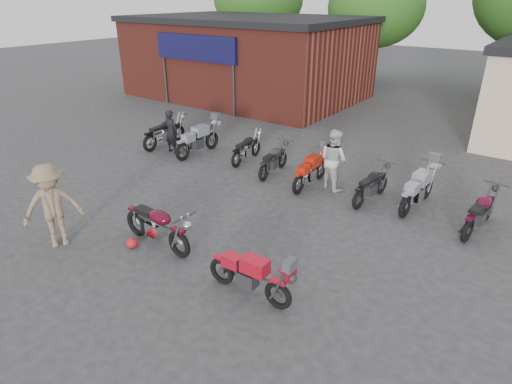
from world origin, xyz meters
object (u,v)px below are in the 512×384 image
Objects in this scene: helmet at (132,243)px; row_bike_7 at (481,210)px; person_tan at (52,206)px; row_bike_2 at (247,147)px; row_bike_1 at (198,138)px; person_dark at (171,131)px; sportbike at (250,273)px; row_bike_5 at (372,184)px; row_bike_6 at (419,187)px; row_bike_4 at (311,169)px; row_bike_0 at (165,131)px; row_bike_3 at (274,159)px; vintage_motorcycle at (157,223)px; person_light at (333,159)px.

helmet is 0.13× the size of row_bike_7.
helmet is 0.13× the size of person_tan.
row_bike_2 is at bearing 93.71° from row_bike_7.
person_tan reaches higher than row_bike_1.
person_dark reaches higher than row_bike_7.
sportbike is at bearing 142.39° from person_dark.
row_bike_5 is 0.88× the size of row_bike_6.
row_bike_4 is 1.05× the size of row_bike_5.
helmet is at bearing -141.20° from row_bike_0.
person_dark is 10.38m from row_bike_7.
row_bike_7 is (7.79, 6.46, -0.45)m from person_tan.
row_bike_3 is 0.94× the size of row_bike_4.
vintage_motorcycle is at bearing -29.32° from person_tan.
row_bike_4 reaches higher than sportbike.
sportbike is 5.40m from row_bike_5.
vintage_motorcycle is 6.02m from row_bike_5.
row_bike_7 is at bearing 58.96° from sportbike.
person_light is 2.51m from row_bike_6.
sportbike is at bearing 170.88° from row_bike_6.
helmet is 6.62m from row_bike_5.
row_bike_3 is 0.87× the size of row_bike_6.
person_dark reaches higher than row_bike_3.
person_tan reaches higher than person_dark.
person_light is at bearing 74.78° from vintage_motorcycle.
row_bike_5 reaches higher than helmet.
row_bike_0 is at bearing -28.76° from person_dark.
person_light is at bearing -178.26° from person_dark.
row_bike_4 is at bearing -102.17° from row_bike_3.
person_tan is at bearing 159.44° from row_bike_3.
row_bike_4 is (1.45, -0.14, 0.03)m from row_bike_3.
person_light reaches higher than row_bike_3.
person_light reaches higher than vintage_motorcycle.
row_bike_4 is at bearing 1.21° from person_tan.
person_tan reaches higher than row_bike_7.
row_bike_7 is at bearing 178.61° from person_dark.
vintage_motorcycle reaches higher than row_bike_7.
row_bike_7 is (6.30, 5.56, 0.44)m from helmet.
row_bike_0 is 3.57m from row_bike_2.
row_bike_0 is 1.16× the size of row_bike_3.
person_light is 1.00× the size of row_bike_5.
helmet is 0.14× the size of row_bike_2.
row_bike_6 reaches higher than row_bike_2.
person_dark is 4.25m from row_bike_3.
row_bike_5 reaches higher than row_bike_3.
row_bike_1 reaches higher than row_bike_3.
person_light is at bearing -2.05° from person_tan.
person_tan is at bearing 148.15° from row_bike_5.
row_bike_6 is at bearing -14.98° from person_tan.
row_bike_6 is 1.07× the size of row_bike_7.
row_bike_2 is (3.53, 0.54, -0.08)m from row_bike_0.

